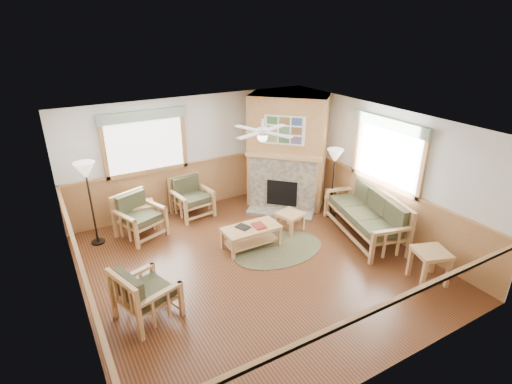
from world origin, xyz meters
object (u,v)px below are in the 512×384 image
armchair_back_left (140,217)px  coffee_table (251,237)px  floor_lamp_left (91,204)px  floor_lamp_right (333,183)px  armchair_left (146,292)px  sofa (365,215)px  armchair_back_right (192,198)px  end_table_sofa (429,266)px  end_table_chairs (143,215)px  footstool (290,222)px

armchair_back_left → coffee_table: armchair_back_left is taller
floor_lamp_left → floor_lamp_right: (5.00, -1.43, -0.07)m
floor_lamp_left → armchair_left: bearing=-83.9°
floor_lamp_left → sofa: bearing=-26.6°
armchair_back_right → armchair_left: 3.50m
sofa → end_table_sofa: (-0.17, -1.78, -0.18)m
coffee_table → armchair_back_left: bearing=139.7°
end_table_chairs → coffee_table: bearing=-49.6°
armchair_back_left → sofa: bearing=-50.6°
armchair_left → footstool: size_ratio=1.84×
coffee_table → floor_lamp_right: size_ratio=0.70×
footstool → armchair_left: bearing=-161.2°
armchair_back_right → end_table_chairs: bearing=172.1°
sofa → armchair_back_left: bearing=-104.8°
armchair_back_right → footstool: bearing=-56.1°
footstool → floor_lamp_left: (-3.76, 1.55, 0.68)m
coffee_table → floor_lamp_left: size_ratio=0.64×
footstool → sofa: bearing=-37.6°
armchair_back_right → coffee_table: size_ratio=0.79×
end_table_sofa → floor_lamp_right: (0.17, 2.86, 0.51)m
armchair_back_right → floor_lamp_left: floor_lamp_left is taller
sofa → armchair_back_right: size_ratio=2.36×
armchair_back_left → coffee_table: bearing=-61.9°
footstool → floor_lamp_left: floor_lamp_left is taller
end_table_chairs → floor_lamp_left: floor_lamp_left is taller
armchair_back_left → armchair_back_right: 1.37m
armchair_back_left → armchair_back_right: size_ratio=1.03×
armchair_back_right → footstool: size_ratio=1.85×
armchair_back_right → sofa: bearing=-51.9°
sofa → coffee_table: bearing=-93.6°
sofa → floor_lamp_right: (0.00, 1.08, 0.33)m
floor_lamp_left → end_table_sofa: bearing=-41.6°
armchair_back_right → end_table_chairs: (-1.16, 0.00, -0.16)m
armchair_left → coffee_table: (2.39, 0.99, -0.22)m
armchair_back_left → armchair_back_right: (1.32, 0.39, -0.01)m
armchair_left → floor_lamp_right: floor_lamp_right is taller
sofa → footstool: size_ratio=4.37×
floor_lamp_right → armchair_back_right: bearing=149.8°
armchair_back_left → footstool: bearing=-46.6°
armchair_left → end_table_sofa: (4.54, -1.55, -0.14)m
sofa → armchair_left: sofa is taller
coffee_table → end_table_sofa: 3.33m
armchair_left → floor_lamp_right: size_ratio=0.55×
end_table_sofa → footstool: 2.94m
armchair_left → end_table_sofa: size_ratio=1.45×
armchair_back_left → floor_lamp_right: size_ratio=0.56×
coffee_table → end_table_chairs: bearing=130.8°
end_table_sofa → end_table_chairs: bearing=130.2°
armchair_back_right → coffee_table: armchair_back_right is taller
armchair_back_right → armchair_left: bearing=-130.7°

